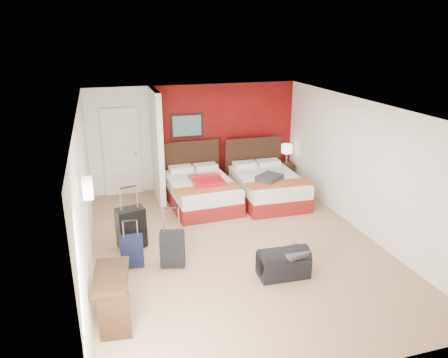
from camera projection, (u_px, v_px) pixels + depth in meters
name	position (u px, v px, depth m)	size (l,w,h in m)	color
ground	(236.00, 245.00, 7.74)	(6.50, 6.50, 0.00)	tan
room_walls	(145.00, 163.00, 8.23)	(5.02, 6.52, 2.50)	white
red_accent_panel	(225.00, 135.00, 10.45)	(3.50, 0.04, 2.50)	maroon
partition_wall	(157.00, 147.00, 9.42)	(0.12, 1.20, 2.50)	silver
entry_door	(122.00, 152.00, 9.83)	(0.82, 0.06, 2.05)	silver
bed_left	(201.00, 193.00, 9.41)	(1.34, 1.92, 0.58)	silver
bed_right	(268.00, 188.00, 9.69)	(1.36, 1.94, 0.58)	white
red_suitcase_open	(206.00, 179.00, 9.24)	(0.63, 0.87, 0.11)	#AD0E1D
jacket_bundle	(269.00, 178.00, 9.27)	(0.52, 0.42, 0.13)	#35363A
nightstand	(286.00, 173.00, 10.85)	(0.36, 0.36, 0.51)	#332111
table_lamp	(287.00, 154.00, 10.68)	(0.27, 0.27, 0.49)	silver
suitcase_black	(131.00, 229.00, 7.53)	(0.48, 0.30, 0.73)	black
suitcase_charcoal	(173.00, 250.00, 6.96)	(0.40, 0.25, 0.58)	black
suitcase_navy	(132.00, 252.00, 6.97)	(0.37, 0.22, 0.51)	#111633
duffel_bag	(283.00, 264.00, 6.72)	(0.79, 0.42, 0.40)	black
jacket_draped	(294.00, 252.00, 6.64)	(0.42, 0.35, 0.06)	#393A3E
desk	(113.00, 298.00, 5.60)	(0.44, 0.87, 0.73)	#321E10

